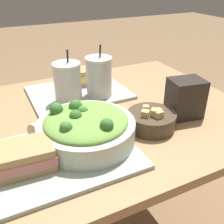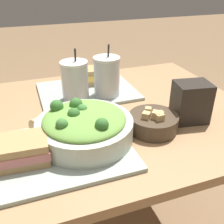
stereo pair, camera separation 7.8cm
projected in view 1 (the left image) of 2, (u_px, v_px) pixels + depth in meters
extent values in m
cube|color=#A37A51|center=(68.00, 124.00, 0.89)|extent=(1.30, 0.83, 0.03)
cylinder|color=#A37A51|center=(149.00, 126.00, 1.58)|extent=(0.06, 0.06, 0.70)
cube|color=#99A89E|center=(65.00, 155.00, 0.71)|extent=(0.38, 0.30, 0.01)
cube|color=#99A89E|center=(78.00, 92.00, 1.07)|extent=(0.38, 0.30, 0.01)
cylinder|color=beige|center=(87.00, 131.00, 0.75)|extent=(0.28, 0.28, 0.06)
ellipsoid|color=#6B9E42|center=(86.00, 121.00, 0.73)|extent=(0.24, 0.24, 0.04)
sphere|color=#427F38|center=(66.00, 127.00, 0.66)|extent=(0.03, 0.03, 0.03)
sphere|color=#38702D|center=(76.00, 116.00, 0.71)|extent=(0.04, 0.04, 0.04)
sphere|color=#38702D|center=(107.00, 125.00, 0.67)|extent=(0.04, 0.04, 0.04)
sphere|color=#38702D|center=(76.00, 106.00, 0.76)|extent=(0.04, 0.04, 0.04)
sphere|color=#38702D|center=(56.00, 109.00, 0.74)|extent=(0.04, 0.04, 0.04)
sphere|color=#427F38|center=(83.00, 111.00, 0.74)|extent=(0.03, 0.03, 0.03)
cube|color=beige|center=(101.00, 118.00, 0.72)|extent=(0.06, 0.05, 0.01)
cube|color=beige|center=(73.00, 117.00, 0.73)|extent=(0.05, 0.05, 0.01)
cube|color=beige|center=(93.00, 126.00, 0.69)|extent=(0.05, 0.05, 0.01)
cylinder|color=#473828|center=(151.00, 120.00, 0.84)|extent=(0.15, 0.15, 0.05)
cylinder|color=#4C2814|center=(152.00, 115.00, 0.83)|extent=(0.14, 0.14, 0.01)
cube|color=tan|center=(146.00, 109.00, 0.83)|extent=(0.03, 0.03, 0.02)
cube|color=tan|center=(155.00, 113.00, 0.80)|extent=(0.04, 0.04, 0.03)
cube|color=tan|center=(158.00, 112.00, 0.82)|extent=(0.02, 0.02, 0.02)
cube|color=tan|center=(145.00, 114.00, 0.80)|extent=(0.03, 0.03, 0.02)
cube|color=tan|center=(144.00, 113.00, 0.81)|extent=(0.02, 0.02, 0.02)
cube|color=tan|center=(158.00, 115.00, 0.79)|extent=(0.03, 0.03, 0.02)
cube|color=tan|center=(24.00, 164.00, 0.65)|extent=(0.15, 0.11, 0.02)
cube|color=#C1706B|center=(23.00, 157.00, 0.64)|extent=(0.16, 0.11, 0.02)
cube|color=tan|center=(21.00, 150.00, 0.63)|extent=(0.15, 0.11, 0.02)
cylinder|color=#DBBC84|center=(49.00, 125.00, 0.78)|extent=(0.13, 0.11, 0.06)
cylinder|color=beige|center=(62.00, 118.00, 0.82)|extent=(0.03, 0.05, 0.05)
cube|color=tan|center=(81.00, 81.00, 1.14)|extent=(0.15, 0.10, 0.02)
cube|color=#EFB742|center=(81.00, 76.00, 1.13)|extent=(0.16, 0.11, 0.02)
cube|color=tan|center=(80.00, 72.00, 1.12)|extent=(0.15, 0.10, 0.02)
cylinder|color=silver|center=(68.00, 84.00, 0.96)|extent=(0.10, 0.10, 0.14)
cylinder|color=black|center=(68.00, 86.00, 0.96)|extent=(0.09, 0.09, 0.11)
cylinder|color=white|center=(66.00, 64.00, 0.92)|extent=(0.10, 0.10, 0.01)
cylinder|color=black|center=(68.00, 57.00, 0.91)|extent=(0.01, 0.01, 0.06)
cylinder|color=silver|center=(99.00, 78.00, 1.00)|extent=(0.10, 0.10, 0.14)
cylinder|color=#701E47|center=(99.00, 80.00, 1.01)|extent=(0.09, 0.09, 0.12)
cylinder|color=white|center=(98.00, 59.00, 0.97)|extent=(0.10, 0.10, 0.01)
cylinder|color=black|center=(100.00, 52.00, 0.96)|extent=(0.01, 0.01, 0.06)
cube|color=#28231E|center=(185.00, 98.00, 0.88)|extent=(0.12, 0.11, 0.13)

